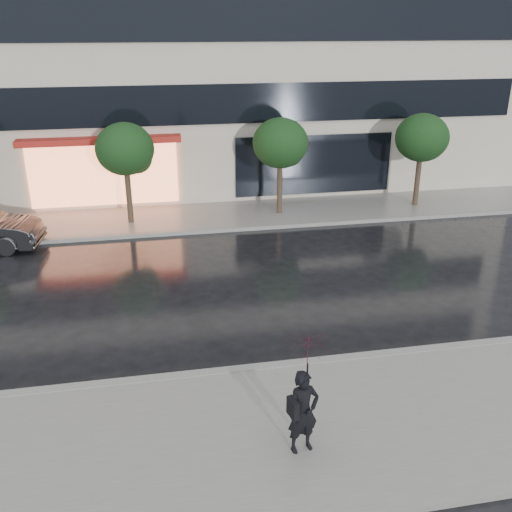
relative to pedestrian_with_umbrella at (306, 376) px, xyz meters
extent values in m
plane|color=black|center=(-0.27, 3.79, -1.69)|extent=(120.00, 120.00, 0.00)
cube|color=slate|center=(-0.27, 0.54, -1.63)|extent=(60.00, 4.50, 0.12)
cube|color=slate|center=(-0.27, 14.04, -1.63)|extent=(60.00, 3.50, 0.12)
cube|color=gray|center=(-0.27, 2.79, -1.62)|extent=(60.00, 0.25, 0.14)
cube|color=gray|center=(-0.27, 12.29, -1.62)|extent=(60.00, 0.25, 0.14)
cube|color=black|center=(-0.27, 15.73, 2.61)|extent=(28.00, 0.12, 1.60)
cube|color=black|center=(-0.27, 15.73, 5.81)|extent=(28.00, 0.12, 1.60)
cube|color=#FF8C59|center=(-4.27, 15.71, -0.09)|extent=(6.00, 0.10, 2.60)
cube|color=#A41F19|center=(-4.27, 15.38, 1.36)|extent=(6.40, 0.70, 0.25)
cube|color=black|center=(4.73, 15.73, -0.09)|extent=(7.00, 0.10, 2.60)
cylinder|color=#33261C|center=(-3.27, 13.79, -0.59)|extent=(0.22, 0.22, 2.20)
ellipsoid|color=black|center=(-3.27, 13.79, 1.31)|extent=(2.20, 2.20, 1.98)
sphere|color=black|center=(-2.87, 13.99, 0.91)|extent=(1.20, 1.20, 1.20)
cylinder|color=#33261C|center=(2.73, 13.79, -0.59)|extent=(0.22, 0.22, 2.20)
ellipsoid|color=black|center=(2.73, 13.79, 1.31)|extent=(2.20, 2.20, 1.98)
sphere|color=black|center=(3.13, 13.99, 0.91)|extent=(1.20, 1.20, 1.20)
cylinder|color=#33261C|center=(8.73, 13.79, -0.59)|extent=(0.22, 0.22, 2.20)
ellipsoid|color=black|center=(8.73, 13.79, 1.31)|extent=(2.20, 2.20, 1.98)
sphere|color=black|center=(9.13, 13.99, 0.91)|extent=(1.20, 1.20, 1.20)
imported|color=black|center=(-0.03, -0.01, -0.75)|extent=(0.67, 0.51, 1.64)
imported|color=#3B0A19|center=(0.02, 0.00, 0.35)|extent=(1.16, 1.17, 0.88)
cylinder|color=black|center=(0.02, 0.00, -0.15)|extent=(0.02, 0.02, 0.82)
cube|color=black|center=(-0.26, -0.11, -0.55)|extent=(0.17, 0.32, 0.35)
camera|label=1|loc=(-2.45, -8.07, 5.72)|focal=40.00mm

